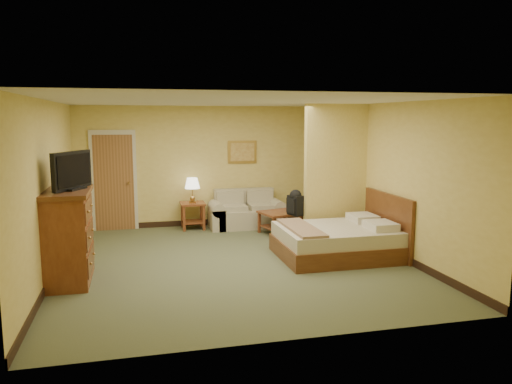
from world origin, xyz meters
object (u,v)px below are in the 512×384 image
object	(u,v)px
dresser	(68,236)
loveseat	(246,215)
bed	(340,240)
coffee_table	(280,218)

from	to	relation	value
dresser	loveseat	bearing A→B (deg)	42.19
bed	loveseat	bearing A→B (deg)	110.97
loveseat	dresser	distance (m)	4.44
dresser	bed	world-z (taller)	dresser
loveseat	bed	xyz separation A→B (m)	(1.02, -2.67, 0.02)
loveseat	coffee_table	size ratio (longest dim) A/B	1.86
dresser	bed	distance (m)	4.32
dresser	bed	xyz separation A→B (m)	(4.30, 0.30, -0.39)
loveseat	coffee_table	xyz separation A→B (m)	(0.51, -0.83, 0.07)
coffee_table	dresser	distance (m)	4.36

